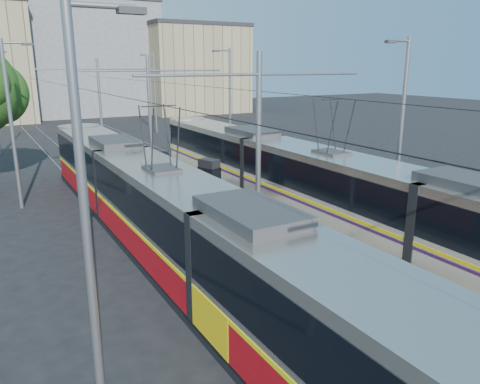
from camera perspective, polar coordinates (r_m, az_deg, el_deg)
ground at (r=13.10m, az=21.82°, el=-17.40°), size 160.00×160.00×0.00m
platform at (r=26.09m, az=-8.33°, el=0.25°), size 4.00×50.00×0.30m
tactile_strip_left at (r=25.58m, az=-11.36°, el=0.17°), size 0.70×50.00×0.01m
tactile_strip_right at (r=26.59m, az=-5.44°, el=0.98°), size 0.70×50.00×0.01m
rails at (r=26.12m, az=-8.32°, el=-0.03°), size 8.71×70.00×0.03m
tram_left at (r=16.84m, az=-9.29°, el=-2.67°), size 2.43×29.91×5.50m
tram_right at (r=19.99m, az=10.84°, el=0.56°), size 2.43×31.61×5.50m
catenary at (r=22.70m, az=-6.07°, el=9.34°), size 9.20×70.00×7.00m
street_lamps at (r=29.11m, az=-11.59°, el=9.73°), size 15.18×38.22×8.00m
shelter at (r=22.51m, az=-3.76°, el=1.39°), size 0.90×1.14×2.20m
building_centre at (r=72.13m, az=-18.31°, el=15.25°), size 18.36×14.28×15.47m
building_right at (r=70.78m, az=-5.64°, el=14.73°), size 14.28×10.20×12.49m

